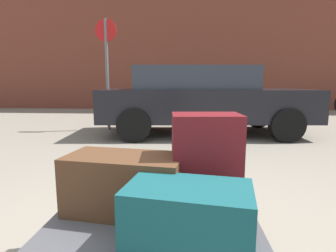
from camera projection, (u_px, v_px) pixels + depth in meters
name	position (u px, v px, depth m)	size (l,w,h in m)	color
luggage_cart	(152.00, 239.00, 1.46)	(1.16, 0.83, 0.34)	#4C4C51
duffel_bag_brown_rear_right	(125.00, 184.00, 1.59)	(0.67, 0.34, 0.34)	#51331E
duffel_bag_teal_front_right	(188.00, 219.00, 1.21)	(0.55, 0.33, 0.31)	#144C51
suitcase_maroon_center	(206.00, 164.00, 1.58)	(0.39, 0.25, 0.58)	maroon
parked_car	(202.00, 99.00, 5.83)	(4.42, 2.16, 1.42)	black
bollard_kerb_near	(254.00, 106.00, 8.89)	(0.22, 0.22, 0.68)	#72665B
bollard_kerb_mid	(294.00, 106.00, 8.80)	(0.22, 0.22, 0.68)	#72665B
no_parking_sign	(107.00, 63.00, 6.19)	(0.50, 0.08, 2.50)	slate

